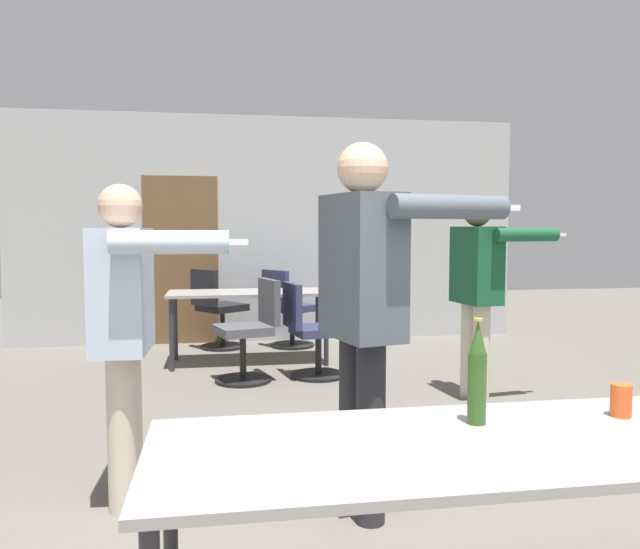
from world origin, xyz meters
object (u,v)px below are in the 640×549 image
(office_chair_near_pushed, at_px, (217,311))
(drink_cup, at_px, (621,400))
(person_far_watching, at_px, (478,280))
(person_right_polo, at_px, (126,315))
(person_center_tall, at_px, (365,293))
(office_chair_mid_tucked, at_px, (311,334))
(beer_bottle, at_px, (477,374))
(office_chair_far_left, at_px, (287,311))
(office_chair_far_right, at_px, (251,333))

(office_chair_near_pushed, xyz_separation_m, drink_cup, (1.39, -5.41, 0.37))
(person_far_watching, height_order, person_right_polo, person_far_watching)
(person_center_tall, relative_size, office_chair_near_pushed, 1.93)
(person_far_watching, distance_m, office_chair_mid_tucked, 1.67)
(person_center_tall, height_order, beer_bottle, person_center_tall)
(drink_cup, bearing_deg, office_chair_near_pushed, 104.42)
(office_chair_mid_tucked, relative_size, drink_cup, 7.90)
(person_far_watching, bearing_deg, office_chair_near_pushed, -147.94)
(person_right_polo, height_order, drink_cup, person_right_polo)
(office_chair_mid_tucked, distance_m, drink_cup, 3.90)
(person_far_watching, xyz_separation_m, office_chair_near_pushed, (-2.11, 2.54, -0.54))
(person_far_watching, height_order, office_chair_near_pushed, person_far_watching)
(office_chair_far_left, distance_m, drink_cup, 5.42)
(person_right_polo, xyz_separation_m, office_chair_near_pushed, (0.46, 4.11, -0.53))
(office_chair_near_pushed, relative_size, office_chair_mid_tucked, 1.04)
(person_right_polo, xyz_separation_m, office_chair_far_right, (0.76, 2.49, -0.53))
(office_chair_near_pushed, height_order, beer_bottle, beer_bottle)
(office_chair_near_pushed, distance_m, office_chair_mid_tucked, 1.80)
(office_chair_near_pushed, xyz_separation_m, office_chair_mid_tucked, (0.87, -1.57, -0.03))
(office_chair_far_left, bearing_deg, office_chair_far_right, -51.52)
(office_chair_far_left, bearing_deg, person_center_tall, -34.77)
(person_center_tall, bearing_deg, office_chair_near_pushed, 175.16)
(office_chair_far_left, relative_size, drink_cup, 8.11)
(person_center_tall, height_order, office_chair_near_pushed, person_center_tall)
(person_center_tall, bearing_deg, office_chair_mid_tucked, 162.73)
(office_chair_far_left, bearing_deg, person_right_polo, -50.72)
(office_chair_mid_tucked, bearing_deg, person_center_tall, -13.47)
(person_far_watching, height_order, office_chair_mid_tucked, person_far_watching)
(person_far_watching, relative_size, office_chair_mid_tucked, 1.82)
(person_right_polo, bearing_deg, person_far_watching, 123.43)
(person_center_tall, relative_size, drink_cup, 15.92)
(person_right_polo, bearing_deg, office_chair_far_left, 164.58)
(office_chair_near_pushed, relative_size, office_chair_far_left, 1.02)
(office_chair_far_right, bearing_deg, person_center_tall, 172.31)
(beer_bottle, bearing_deg, person_far_watching, 66.34)
(office_chair_far_left, distance_m, beer_bottle, 5.39)
(person_center_tall, bearing_deg, beer_bottle, -5.11)
(office_chair_far_right, xyz_separation_m, beer_bottle, (0.56, -3.79, 0.48))
(office_chair_far_left, relative_size, office_chair_mid_tucked, 1.03)
(person_center_tall, xyz_separation_m, office_chair_mid_tucked, (0.17, 2.85, -0.68))
(person_center_tall, distance_m, office_chair_far_left, 4.44)
(person_center_tall, xyz_separation_m, beer_bottle, (0.15, -0.98, -0.18))
(office_chair_far_left, bearing_deg, office_chair_near_pushed, -126.06)
(office_chair_near_pushed, height_order, office_chair_far_right, office_chair_near_pushed)
(office_chair_far_right, distance_m, beer_bottle, 3.86)
(office_chair_mid_tucked, distance_m, beer_bottle, 3.87)
(person_far_watching, bearing_deg, person_center_tall, -44.47)
(person_far_watching, relative_size, beer_bottle, 4.60)
(office_chair_near_pushed, bearing_deg, office_chair_far_right, -26.93)
(office_chair_near_pushed, xyz_separation_m, office_chair_far_right, (0.30, -1.62, -0.00))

